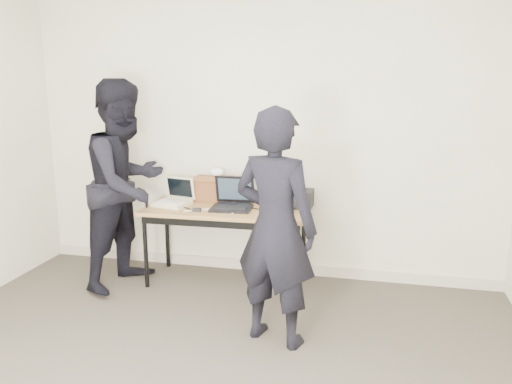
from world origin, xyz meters
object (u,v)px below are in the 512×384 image
(person_typist, at_px, (275,228))
(person_observer, at_px, (127,185))
(laptop_beige, at_px, (174,199))
(laptop_right, at_px, (284,200))
(leather_satchel, at_px, (214,188))
(equipment_box, at_px, (297,198))
(desk, at_px, (226,214))
(laptop_center, at_px, (233,201))

(person_typist, height_order, person_observer, person_observer)
(laptop_beige, relative_size, laptop_right, 0.83)
(laptop_beige, relative_size, leather_satchel, 0.97)
(person_observer, bearing_deg, equipment_box, -60.45)
(leather_satchel, distance_m, person_observer, 0.82)
(leather_satchel, bearing_deg, equipment_box, -7.62)
(laptop_right, relative_size, equipment_box, 1.60)
(desk, bearing_deg, laptop_right, 20.09)
(desk, xyz_separation_m, laptop_center, (0.06, 0.02, 0.12))
(laptop_center, bearing_deg, laptop_right, 17.85)
(laptop_right, xyz_separation_m, leather_satchel, (-0.68, 0.03, 0.07))
(laptop_beige, relative_size, equipment_box, 1.32)
(laptop_beige, bearing_deg, person_typist, -26.89)
(laptop_beige, distance_m, leather_satchel, 0.40)
(laptop_beige, height_order, leather_satchel, leather_satchel)
(equipment_box, distance_m, person_typist, 1.13)
(leather_satchel, xyz_separation_m, person_typist, (0.82, -1.17, 0.00))
(desk, xyz_separation_m, equipment_box, (0.63, 0.19, 0.14))
(laptop_beige, relative_size, laptop_center, 0.95)
(desk, relative_size, leather_satchel, 4.05)
(desk, bearing_deg, leather_satchel, 126.75)
(person_observer, bearing_deg, laptop_beige, -43.77)
(desk, height_order, person_typist, person_typist)
(desk, bearing_deg, laptop_beige, 176.28)
(laptop_center, bearing_deg, desk, -163.07)
(equipment_box, xyz_separation_m, person_observer, (-1.50, -0.39, 0.14))
(desk, bearing_deg, person_typist, -57.42)
(person_observer, bearing_deg, desk, -62.17)
(laptop_center, bearing_deg, equipment_box, 12.65)
(laptop_beige, distance_m, laptop_right, 1.03)
(desk, distance_m, leather_satchel, 0.34)
(laptop_center, relative_size, equipment_box, 1.39)
(person_observer, bearing_deg, person_typist, -101.22)
(desk, height_order, laptop_right, laptop_right)
(leather_satchel, relative_size, person_typist, 0.22)
(person_typist, bearing_deg, laptop_beige, -23.16)
(laptop_center, xyz_separation_m, laptop_right, (0.44, 0.18, -0.01))
(laptop_beige, xyz_separation_m, person_typist, (1.15, -0.96, 0.08))
(laptop_right, distance_m, person_observer, 1.44)
(laptop_right, xyz_separation_m, equipment_box, (0.13, -0.01, 0.03))
(desk, xyz_separation_m, laptop_right, (0.50, 0.20, 0.11))
(laptop_beige, xyz_separation_m, leather_satchel, (0.33, 0.21, 0.08))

